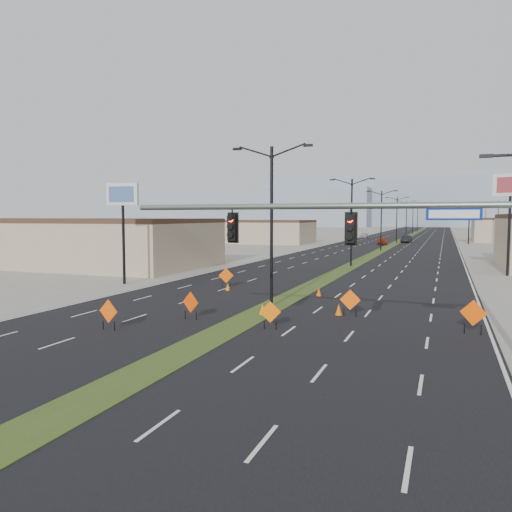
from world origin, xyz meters
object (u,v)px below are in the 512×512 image
(cone_3, at_px, (228,287))
(construction_sign_5, at_px, (473,314))
(streetlight_3, at_px, (397,218))
(pole_sign_east_near, at_px, (511,192))
(construction_sign_4, at_px, (350,301))
(signal_mast, at_px, (400,241))
(construction_sign_1, at_px, (191,303))
(cone_2, at_px, (339,310))
(streetlight_2, at_px, (381,218))
(construction_sign_3, at_px, (270,313))
(streetlight_1, at_px, (351,219))
(car_far, at_px, (364,236))
(pole_sign_west, at_px, (123,203))
(car_mid, at_px, (407,239))
(streetlight_6, at_px, (418,218))
(cone_0, at_px, (262,310))
(pole_sign_east_far, at_px, (469,210))
(construction_sign_2, at_px, (226,276))
(streetlight_5, at_px, (413,218))
(cone_1, at_px, (319,292))
(streetlight_4, at_px, (406,218))
(streetlight_0, at_px, (272,221))
(car_left, at_px, (382,241))

(cone_3, bearing_deg, construction_sign_5, -27.88)
(streetlight_3, bearing_deg, pole_sign_east_near, -75.21)
(streetlight_3, distance_m, construction_sign_4, 85.54)
(signal_mast, xyz_separation_m, construction_sign_1, (-11.48, 4.80, -3.88))
(pole_sign_east_near, bearing_deg, cone_2, -91.79)
(streetlight_2, bearing_deg, construction_sign_3, -88.15)
(streetlight_1, distance_m, car_far, 77.91)
(pole_sign_west, height_order, pole_sign_east_near, pole_sign_east_near)
(streetlight_3, height_order, construction_sign_1, streetlight_3)
(construction_sign_4, height_order, cone_2, construction_sign_4)
(car_mid, bearing_deg, signal_mast, -78.95)
(streetlight_2, distance_m, construction_sign_5, 60.72)
(streetlight_1, xyz_separation_m, construction_sign_5, (11.50, -31.46, -4.42))
(streetlight_6, xyz_separation_m, construction_sign_3, (2.00, -173.95, -4.57))
(cone_0, distance_m, pole_sign_east_far, 87.28)
(construction_sign_2, relative_size, cone_2, 2.33)
(construction_sign_5, bearing_deg, construction_sign_4, -179.94)
(streetlight_5, xyz_separation_m, construction_sign_1, (-2.92, -145.20, -4.50))
(construction_sign_3, distance_m, cone_1, 11.29)
(construction_sign_1, relative_size, cone_1, 2.49)
(car_mid, bearing_deg, pole_sign_east_far, -1.08)
(signal_mast, relative_size, cone_2, 23.90)
(cone_2, bearing_deg, construction_sign_2, 143.48)
(car_mid, distance_m, construction_sign_5, 88.98)
(streetlight_4, xyz_separation_m, pole_sign_east_near, (15.82, -87.93, 2.60))
(pole_sign_west, distance_m, pole_sign_east_near, 36.02)
(construction_sign_3, height_order, pole_sign_east_far, pole_sign_east_far)
(construction_sign_2, relative_size, construction_sign_5, 0.94)
(construction_sign_1, bearing_deg, construction_sign_5, 24.14)
(streetlight_1, height_order, pole_sign_west, streetlight_1)
(signal_mast, relative_size, streetlight_3, 1.63)
(streetlight_0, distance_m, streetlight_4, 112.00)
(construction_sign_4, distance_m, pole_sign_east_near, 28.39)
(cone_2, height_order, pole_sign_east_near, pole_sign_east_near)
(streetlight_6, height_order, cone_0, streetlight_6)
(streetlight_0, bearing_deg, construction_sign_2, 132.24)
(car_mid, bearing_deg, streetlight_4, 101.55)
(streetlight_4, xyz_separation_m, cone_0, (0.37, -114.64, -5.08))
(pole_sign_west, bearing_deg, cone_3, -11.59)
(streetlight_5, distance_m, construction_sign_3, 146.04)
(streetlight_5, distance_m, streetlight_6, 28.00)
(pole_sign_west, bearing_deg, pole_sign_east_near, 21.07)
(streetlight_3, distance_m, car_left, 10.32)
(construction_sign_1, height_order, construction_sign_2, construction_sign_2)
(streetlight_3, height_order, pole_sign_east_near, streetlight_3)
(cone_3, height_order, pole_sign_east_near, pole_sign_east_near)
(signal_mast, height_order, streetlight_4, streetlight_4)
(streetlight_3, xyz_separation_m, construction_sign_3, (2.00, -89.95, -4.57))
(construction_sign_4, xyz_separation_m, cone_3, (-10.67, 6.80, -0.63))
(cone_1, bearing_deg, construction_sign_5, -42.02)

